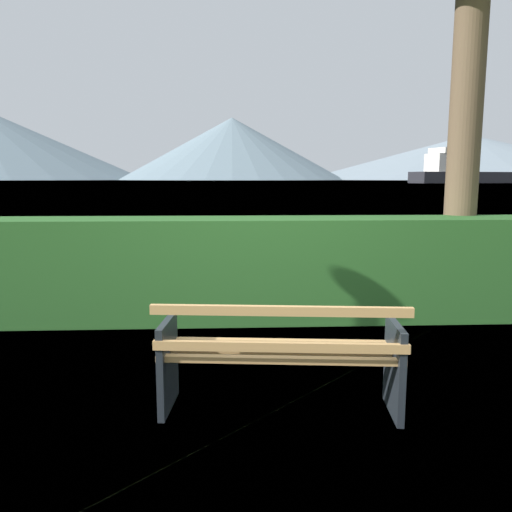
{
  "coord_description": "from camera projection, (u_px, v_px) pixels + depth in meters",
  "views": [
    {
      "loc": [
        -0.34,
        -3.58,
        1.7
      ],
      "look_at": [
        0.0,
        3.78,
        0.58
      ],
      "focal_mm": 35.67,
      "sensor_mm": 36.0,
      "label": 1
    }
  ],
  "objects": [
    {
      "name": "cargo_ship_large",
      "position": [
        483.0,
        174.0,
        187.2
      ],
      "size": [
        68.8,
        27.96,
        12.43
      ],
      "color": "#232328",
      "rests_on": "water_surface"
    },
    {
      "name": "distant_hills",
      "position": [
        189.0,
        149.0,
        582.03
      ],
      "size": [
        966.43,
        399.08,
        84.41
      ],
      "color": "slate",
      "rests_on": "ground_plane"
    },
    {
      "name": "water_surface",
      "position": [
        233.0,
        181.0,
        307.14
      ],
      "size": [
        620.0,
        620.0,
        0.0
      ],
      "primitive_type": "plane",
      "color": "#7A99A8",
      "rests_on": "ground_plane"
    },
    {
      "name": "park_bench",
      "position": [
        280.0,
        357.0,
        3.68
      ],
      "size": [
        1.79,
        0.73,
        0.87
      ],
      "color": "tan",
      "rests_on": "ground_plane"
    },
    {
      "name": "fishing_boat_near",
      "position": [
        434.0,
        181.0,
        214.21
      ],
      "size": [
        7.04,
        4.25,
        2.02
      ],
      "color": "gold",
      "rests_on": "water_surface"
    },
    {
      "name": "ground_plane",
      "position": [
        280.0,
        408.0,
        3.81
      ],
      "size": [
        1400.0,
        1400.0,
        0.0
      ],
      "primitive_type": "plane",
      "color": "olive"
    },
    {
      "name": "hedge_row",
      "position": [
        261.0,
        269.0,
        6.18
      ],
      "size": [
        12.75,
        0.83,
        1.23
      ],
      "primitive_type": "cube",
      "color": "#285B23",
      "rests_on": "ground_plane"
    }
  ]
}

